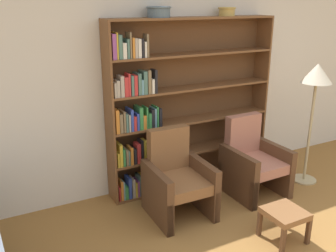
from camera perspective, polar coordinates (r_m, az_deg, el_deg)
wall_back at (r=4.87m, az=4.52°, el=7.69°), size 12.00×0.06×2.75m
bookshelf at (r=4.60m, az=1.01°, el=2.53°), size 2.19×0.30×2.11m
bowl_sage at (r=4.31m, az=-1.41°, el=17.09°), size 0.28×0.28×0.12m
bowl_copper at (r=4.79m, az=8.97°, el=16.94°), size 0.22×0.22×0.11m
armchair_leather at (r=4.19m, az=1.39°, el=-8.20°), size 0.65×0.69×0.95m
armchair_cushioned at (r=4.76m, az=12.79°, el=-5.31°), size 0.65×0.69×0.95m
floor_lamp at (r=4.98m, az=21.65°, el=6.27°), size 0.37×0.37×1.57m
footstool at (r=3.97m, az=17.37°, el=-12.92°), size 0.37×0.37×0.33m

